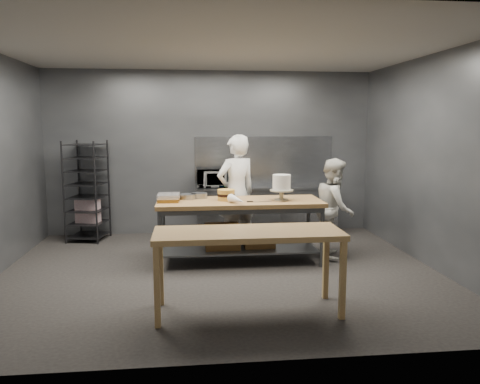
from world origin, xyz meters
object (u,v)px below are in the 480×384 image
object	(u,v)px
work_table	(239,223)
layer_cake	(226,195)
near_counter	(248,239)
frosted_cake_stand	(282,184)
speed_rack	(87,192)
chef_right	(335,208)
microwave	(212,179)
chef_behind	(236,193)

from	to	relation	value
work_table	layer_cake	bearing A→B (deg)	174.94
near_counter	frosted_cake_stand	xyz separation A→B (m)	(0.72, 1.83, 0.35)
work_table	speed_rack	world-z (taller)	speed_rack
work_table	chef_right	world-z (taller)	chef_right
microwave	layer_cake	xyz separation A→B (m)	(0.12, -1.67, -0.05)
microwave	work_table	bearing A→B (deg)	-79.58
chef_behind	layer_cake	xyz separation A→B (m)	(-0.21, -0.64, 0.07)
chef_behind	frosted_cake_stand	xyz separation A→B (m)	(0.59, -0.73, 0.23)
near_counter	microwave	bearing A→B (deg)	93.26
chef_behind	chef_right	bearing A→B (deg)	135.13
chef_right	frosted_cake_stand	world-z (taller)	chef_right
work_table	frosted_cake_stand	bearing A→B (deg)	-7.18
chef_behind	chef_right	size ratio (longest dim) A/B	1.23
speed_rack	layer_cake	world-z (taller)	speed_rack
chef_behind	frosted_cake_stand	world-z (taller)	chef_behind
microwave	frosted_cake_stand	distance (m)	1.99
speed_rack	chef_right	xyz separation A→B (m)	(3.99, -1.49, -0.10)
near_counter	microwave	xyz separation A→B (m)	(-0.20, 3.59, 0.24)
near_counter	layer_cake	world-z (taller)	layer_cake
work_table	chef_right	xyz separation A→B (m)	(1.49, 0.12, 0.19)
work_table	speed_rack	xyz separation A→B (m)	(-2.50, 1.60, 0.28)
work_table	microwave	world-z (taller)	microwave
near_counter	chef_behind	size ratio (longest dim) A/B	1.07
chef_right	frosted_cake_stand	xyz separation A→B (m)	(-0.87, -0.20, 0.40)
speed_rack	chef_right	distance (m)	4.26
near_counter	speed_rack	world-z (taller)	speed_rack
work_table	frosted_cake_stand	world-z (taller)	frosted_cake_stand
frosted_cake_stand	layer_cake	xyz separation A→B (m)	(-0.80, 0.09, -0.16)
chef_right	microwave	bearing A→B (deg)	66.82
speed_rack	chef_right	bearing A→B (deg)	-20.43
chef_right	microwave	xyz separation A→B (m)	(-1.80, 1.57, 0.29)
chef_right	frosted_cake_stand	distance (m)	0.98
chef_behind	frosted_cake_stand	size ratio (longest dim) A/B	4.92
chef_right	layer_cake	world-z (taller)	chef_right
chef_behind	layer_cake	distance (m)	0.68
work_table	speed_rack	bearing A→B (deg)	147.32
near_counter	microwave	distance (m)	3.60
frosted_cake_stand	work_table	bearing A→B (deg)	172.82
work_table	layer_cake	world-z (taller)	layer_cake
speed_rack	microwave	bearing A→B (deg)	2.09
speed_rack	chef_behind	world-z (taller)	chef_behind
frosted_cake_stand	speed_rack	bearing A→B (deg)	151.66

